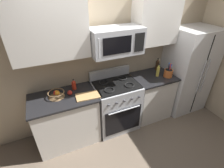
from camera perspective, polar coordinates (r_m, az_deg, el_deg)
ground_plane at (r=2.96m, az=7.30°, el=-22.27°), size 16.00×16.00×0.00m
wall_back at (r=2.92m, az=-1.62°, el=9.85°), size 8.00×0.10×2.60m
counter_left at (r=2.88m, az=-15.47°, el=-11.83°), size 1.01×0.62×0.91m
range_oven at (r=3.04m, az=1.33°, el=-7.30°), size 0.76×0.66×1.09m
counter_right at (r=3.38m, az=13.30°, el=-4.06°), size 0.76×0.62×0.91m
refrigerator at (r=3.69m, az=24.67°, el=4.17°), size 0.84×0.73×1.72m
microwave at (r=2.50m, az=1.41°, el=14.78°), size 0.78×0.44×0.39m
upper_cabinets_left at (r=2.35m, az=-21.40°, el=17.21°), size 1.00×0.34×0.78m
upper_cabinets_right at (r=2.95m, az=15.06°, el=20.80°), size 0.75×0.34×0.78m
utensil_crock at (r=3.17m, az=19.04°, el=3.74°), size 0.16×0.16×0.27m
fruit_basket at (r=2.61m, az=-18.82°, el=-3.35°), size 0.25×0.25×0.11m
apple_loose at (r=2.60m, az=-14.48°, el=-2.95°), size 0.07×0.07×0.07m
cutting_board at (r=2.53m, az=-8.22°, el=-4.08°), size 0.39×0.24×0.02m
bottle_oil at (r=3.12m, az=15.75°, el=4.50°), size 0.06×0.06×0.24m
bottle_soy at (r=3.36m, az=15.51°, el=6.54°), size 0.07×0.07×0.25m
bottle_hot_sauce at (r=2.70m, az=-13.16°, el=-0.26°), size 0.07×0.07×0.18m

